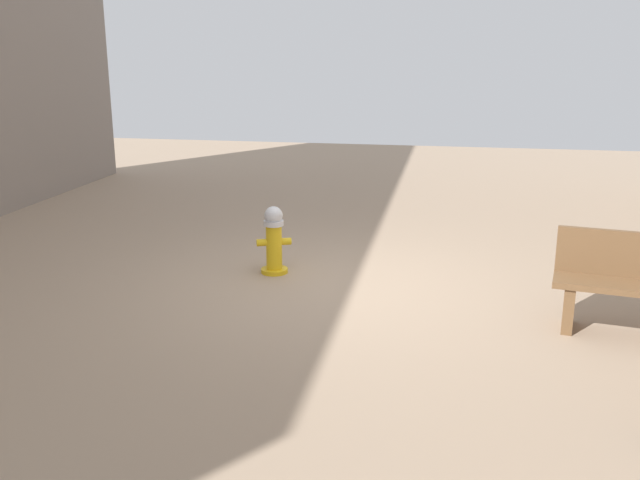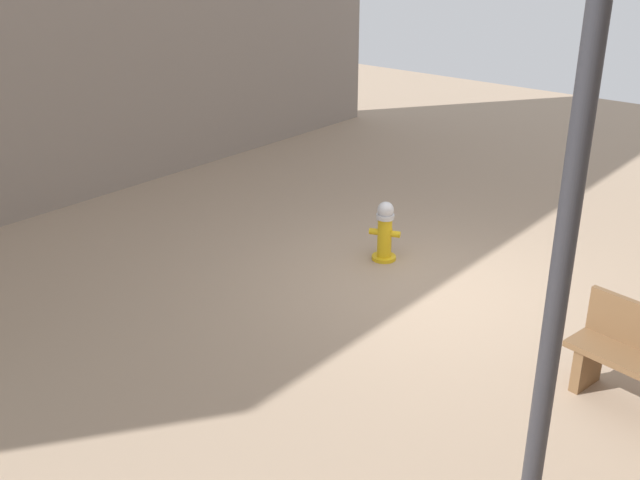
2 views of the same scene
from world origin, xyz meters
The scene contains 3 objects.
ground_plane centered at (0.00, 0.00, 0.00)m, with size 23.40×23.40×0.00m, color tan.
fire_hydrant centered at (0.83, -0.39, 0.40)m, with size 0.41×0.39×0.80m.
street_lamp centered at (-2.74, 2.84, 2.78)m, with size 0.36×0.36×4.54m.
Camera 2 is at (-4.29, 7.04, 4.14)m, focal length 41.95 mm.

